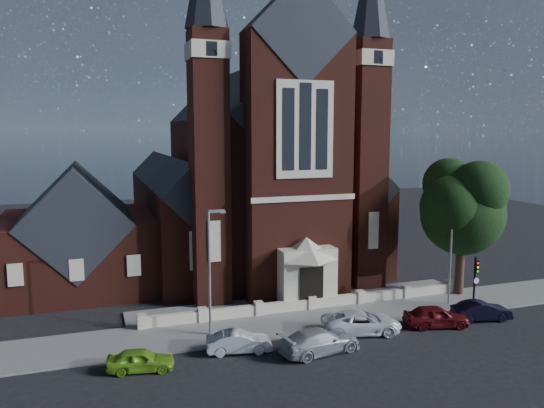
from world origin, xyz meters
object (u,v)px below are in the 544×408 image
Objects in this scene: car_navy at (481,311)px; car_white_suv at (361,322)px; parish_hall at (78,240)px; street_lamp_left at (211,265)px; street_tree at (466,209)px; church at (247,179)px; street_lamp_right at (452,245)px; traffic_signal at (475,276)px; car_lime_van at (141,360)px; car_silver_a at (239,342)px; car_silver_b at (320,341)px; car_dark_red at (436,316)px.

car_white_suv is at bearing 96.59° from car_navy.
car_white_suv is (17.31, -16.63, -3.30)m from parish_hall.
street_lamp_left reaches higher than car_white_suv.
street_tree is at bearing 4.76° from street_lamp_left.
church is 3.26× the size of street_tree.
church is 4.31× the size of street_lamp_right.
street_tree is 2.09× the size of car_white_suv.
church is 6.83× the size of car_white_suv.
church is 21.38m from street_tree.
parish_hall reaches higher than traffic_signal.
car_white_suv is at bearing -75.33° from car_lime_van.
street_tree is 1.32× the size of street_lamp_right.
traffic_signal is at bearing -61.80° from church.
parish_hall is 3.04× the size of car_navy.
street_tree is at bearing -23.26° from parish_hall.
street_tree reaches higher than traffic_signal.
car_navy is (-0.77, -1.67, -1.92)m from traffic_signal.
car_navy is (22.86, 0.33, 0.05)m from car_lime_van.
car_white_suv is at bearing -158.97° from street_tree.
car_silver_a is 0.77× the size of car_silver_b.
car_silver_a is at bearing 105.36° from car_white_suv.
car_silver_b is (-2.47, -23.52, -7.46)m from church.
street_tree reaches higher than car_dark_red.
parish_hall is at bearing 67.08° from car_dark_red.
car_silver_b is at bearing -167.45° from traffic_signal.
street_lamp_left is (-20.51, -1.71, -2.36)m from street_tree.
traffic_signal is 1.12× the size of car_lime_van.
church reaches higher than street_lamp_right.
car_silver_b is (-12.56, -4.57, -3.88)m from street_lamp_right.
street_lamp_left reaches higher than car_navy.
car_silver_a is at bearing 99.64° from car_navy.
car_white_suv reaches higher than car_navy.
car_dark_red is at bearing -73.65° from church.
street_lamp_left is 2.11× the size of car_silver_a.
car_silver_a is (-6.94, -21.92, -7.56)m from church.
car_navy is at bearing -74.93° from car_dark_red.
church is 7.02× the size of car_silver_b.
car_silver_b reaches higher than car_navy.
parish_hall reaches higher than car_dark_red.
traffic_signal is at bearing -70.82° from car_white_suv.
church reaches higher than car_silver_b.
street_tree is at bearing -56.02° from car_white_suv.
car_silver_b is at bearing -157.37° from street_tree.
car_dark_red is at bearing -140.65° from street_tree.
church reaches higher than street_tree.
street_tree is at bearing -67.38° from car_lime_van.
car_silver_a is (0.97, -2.98, -3.97)m from street_lamp_left.
street_lamp_left is at bearing -59.98° from parish_hall.
church is at bearing -18.50° from car_lime_van.
car_lime_van is at bearing 105.69° from car_silver_a.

